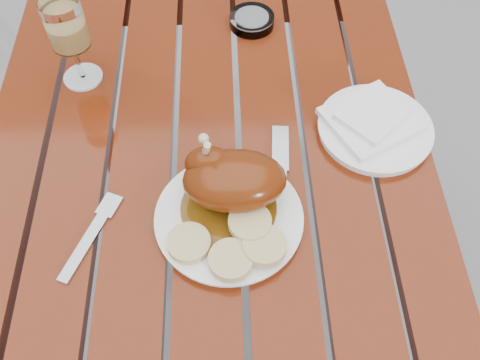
% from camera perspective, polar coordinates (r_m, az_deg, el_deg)
% --- Properties ---
extents(ground, '(60.00, 60.00, 0.00)m').
position_cam_1_polar(ground, '(1.60, -2.15, -14.69)').
color(ground, slate).
rests_on(ground, ground).
extents(table, '(0.80, 1.20, 0.75)m').
position_cam_1_polar(table, '(1.25, -2.69, -8.90)').
color(table, maroon).
rests_on(table, ground).
extents(dinner_plate, '(0.27, 0.27, 0.02)m').
position_cam_1_polar(dinner_plate, '(0.87, -1.18, -4.15)').
color(dinner_plate, white).
rests_on(dinner_plate, table).
extents(roast_duck, '(0.17, 0.16, 0.12)m').
position_cam_1_polar(roast_duck, '(0.84, -1.03, 0.06)').
color(roast_duck, '#5B370A').
rests_on(roast_duck, dinner_plate).
extents(bread_dumplings, '(0.18, 0.13, 0.03)m').
position_cam_1_polar(bread_dumplings, '(0.82, -0.71, -6.69)').
color(bread_dumplings, '#D2BF80').
rests_on(bread_dumplings, dinner_plate).
extents(wine_glass, '(0.10, 0.10, 0.18)m').
position_cam_1_polar(wine_glass, '(1.06, -17.52, 13.81)').
color(wine_glass, tan).
rests_on(wine_glass, table).
extents(side_plate, '(0.26, 0.26, 0.02)m').
position_cam_1_polar(side_plate, '(1.00, 14.19, 5.30)').
color(side_plate, white).
rests_on(side_plate, table).
extents(napkin, '(0.19, 0.19, 0.01)m').
position_cam_1_polar(napkin, '(1.00, 13.70, 6.27)').
color(napkin, white).
rests_on(napkin, side_plate).
extents(ashtray, '(0.11, 0.11, 0.02)m').
position_cam_1_polar(ashtray, '(1.18, 1.26, 16.65)').
color(ashtray, '#B2B7BC').
rests_on(ashtray, table).
extents(fork, '(0.08, 0.15, 0.01)m').
position_cam_1_polar(fork, '(0.89, -15.91, -6.20)').
color(fork, gray).
rests_on(fork, table).
extents(knife, '(0.04, 0.22, 0.01)m').
position_cam_1_polar(knife, '(0.90, 4.33, -1.64)').
color(knife, gray).
rests_on(knife, table).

